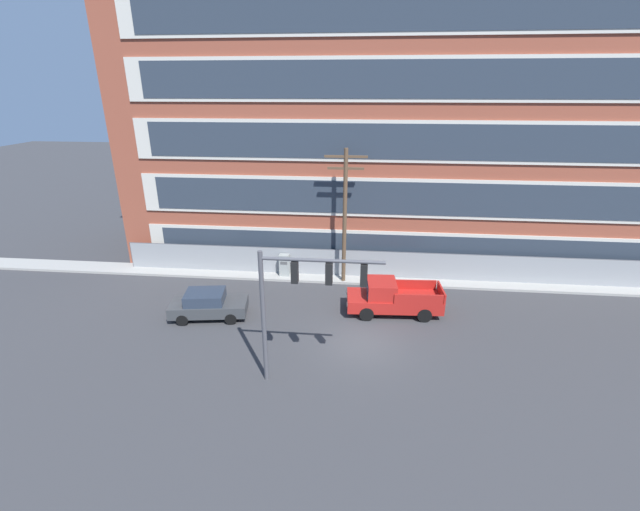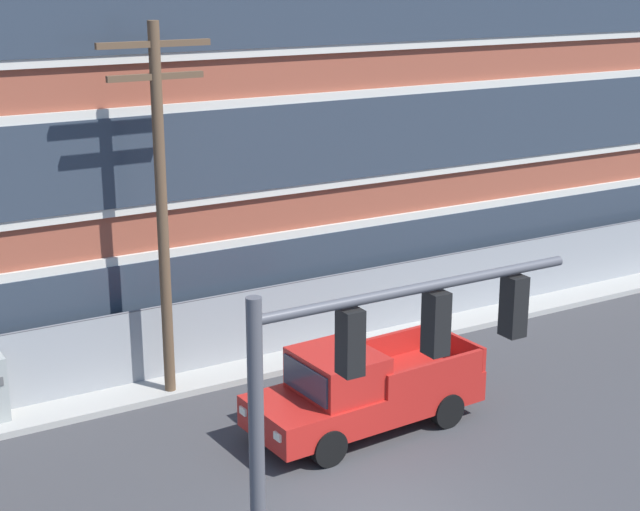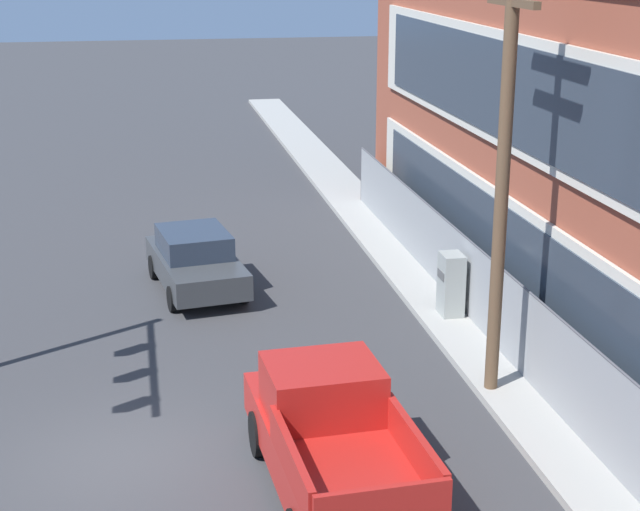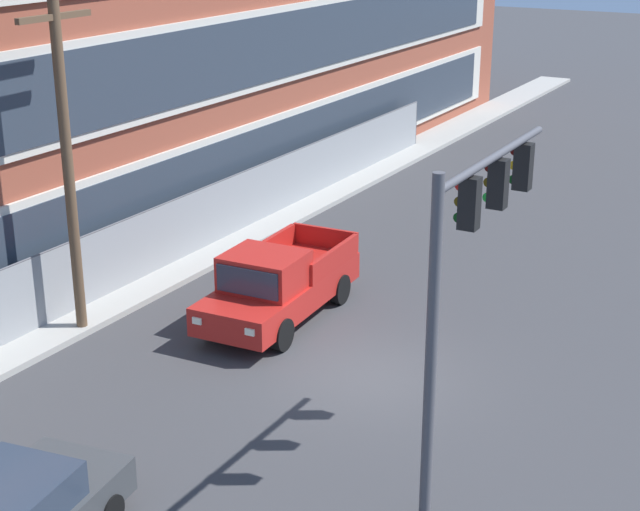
{
  "view_description": "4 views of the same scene",
  "coord_description": "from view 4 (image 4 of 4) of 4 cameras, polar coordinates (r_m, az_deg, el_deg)",
  "views": [
    {
      "loc": [
        -0.2,
        -18.69,
        12.16
      ],
      "look_at": [
        -2.41,
        3.14,
        3.51
      ],
      "focal_mm": 24.0,
      "sensor_mm": 36.0,
      "label": 1
    },
    {
      "loc": [
        -9.09,
        -13.2,
        9.95
      ],
      "look_at": [
        1.31,
        4.53,
        3.83
      ],
      "focal_mm": 55.0,
      "sensor_mm": 36.0,
      "label": 2
    },
    {
      "loc": [
        15.59,
        0.61,
        8.57
      ],
      "look_at": [
        -1.58,
        3.85,
        3.01
      ],
      "focal_mm": 55.0,
      "sensor_mm": 36.0,
      "label": 3
    },
    {
      "loc": [
        -17.58,
        -8.77,
        9.99
      ],
      "look_at": [
        1.41,
        2.02,
        2.09
      ],
      "focal_mm": 55.0,
      "sensor_mm": 36.0,
      "label": 4
    }
  ],
  "objects": [
    {
      "name": "chain_link_fence",
      "position": [
        27.36,
        -10.49,
        0.41
      ],
      "size": [
        36.87,
        0.06,
        2.01
      ],
      "color": "gray",
      "rests_on": "ground"
    },
    {
      "name": "ground_plane",
      "position": [
        22.04,
        2.78,
        -7.09
      ],
      "size": [
        160.0,
        160.0,
        0.0
      ],
      "primitive_type": "plane",
      "color": "#38383A"
    },
    {
      "name": "traffic_signal_mast",
      "position": [
        16.91,
        8.78,
        0.54
      ],
      "size": [
        5.06,
        0.43,
        6.12
      ],
      "color": "#4C4C51",
      "rests_on": "ground"
    },
    {
      "name": "pickup_truck_red",
      "position": [
        24.53,
        -2.52,
        -1.76
      ],
      "size": [
        5.48,
        2.34,
        1.99
      ],
      "color": "#AD1E19",
      "rests_on": "ground"
    },
    {
      "name": "utility_pole_near_corner",
      "position": [
        23.42,
        -14.61,
        6.68
      ],
      "size": [
        2.61,
        0.26,
        8.8
      ],
      "color": "brown",
      "rests_on": "ground"
    },
    {
      "name": "sidewalk_building_side",
      "position": [
        26.13,
        -12.72,
        -2.91
      ],
      "size": [
        80.0,
        1.76,
        0.16
      ],
      "primitive_type": "cube",
      "color": "#9E9B93",
      "rests_on": "ground"
    }
  ]
}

